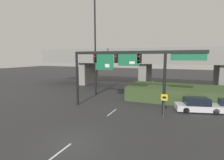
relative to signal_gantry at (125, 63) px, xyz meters
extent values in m
plane|color=#2D2D30|center=(-1.01, -8.24, -5.15)|extent=(160.00, 160.00, 0.00)
cube|color=silver|center=(-1.01, -9.69, -5.15)|extent=(0.14, 2.40, 0.01)
cube|color=silver|center=(-1.01, -1.22, -5.15)|extent=(0.14, 2.40, 0.01)
cube|color=silver|center=(-1.01, 7.25, -5.15)|extent=(0.14, 2.40, 0.01)
cube|color=silver|center=(-1.01, 15.71, -5.15)|extent=(0.14, 2.40, 0.01)
cube|color=silver|center=(-1.01, 24.18, -5.15)|extent=(0.14, 2.40, 0.01)
cylinder|color=black|center=(-6.08, 0.02, -1.94)|extent=(0.28, 0.28, 6.43)
cylinder|color=black|center=(4.06, 0.02, -1.94)|extent=(0.28, 0.28, 6.43)
cube|color=black|center=(0.84, 0.02, 1.11)|extent=(13.84, 0.32, 0.32)
cube|color=black|center=(-3.54, 0.02, 0.48)|extent=(0.40, 0.28, 0.95)
sphere|color=red|center=(-3.54, -0.15, 0.69)|extent=(0.22, 0.22, 0.22)
sphere|color=black|center=(-3.54, -0.15, 0.27)|extent=(0.22, 0.22, 0.22)
cube|color=black|center=(-1.01, 0.02, 0.48)|extent=(0.40, 0.28, 0.95)
sphere|color=red|center=(-1.01, -0.15, 0.69)|extent=(0.22, 0.22, 0.22)
sphere|color=black|center=(-1.01, -0.15, 0.27)|extent=(0.22, 0.22, 0.22)
cube|color=black|center=(1.53, 0.02, 0.48)|extent=(0.40, 0.28, 0.95)
sphere|color=red|center=(1.53, -0.15, 0.69)|extent=(0.22, 0.22, 0.22)
sphere|color=black|center=(1.53, -0.15, 0.27)|extent=(0.22, 0.22, 0.22)
cube|color=#196B42|center=(-2.40, -0.08, 0.09)|extent=(2.13, 0.08, 1.73)
cube|color=white|center=(-2.03, -0.13, -0.30)|extent=(0.53, 0.03, 0.38)
cube|color=#196B42|center=(0.39, -0.08, 0.34)|extent=(2.29, 0.08, 1.23)
cube|color=white|center=(0.79, -0.13, 0.06)|extent=(0.57, 0.03, 0.27)
cube|color=#196B42|center=(6.10, -0.04, 0.63)|extent=(3.10, 0.07, 0.64)
cylinder|color=#4C4C4C|center=(4.20, -0.77, -3.98)|extent=(0.08, 0.08, 2.34)
cube|color=yellow|center=(4.20, -0.81, -3.16)|extent=(0.60, 0.03, 0.60)
cube|color=black|center=(4.20, -0.83, -3.16)|extent=(0.33, 0.01, 0.21)
cylinder|color=black|center=(-6.81, 6.15, 2.07)|extent=(0.24, 0.24, 14.44)
cube|color=gray|center=(-1.01, 15.65, 0.38)|extent=(43.97, 7.37, 1.83)
cube|color=gray|center=(-1.01, 12.17, 1.74)|extent=(43.97, 0.40, 0.90)
cube|color=gray|center=(-13.47, 15.65, -2.84)|extent=(1.40, 5.89, 4.61)
cube|color=gray|center=(-1.01, 15.65, -2.84)|extent=(1.40, 5.89, 4.61)
cube|color=gray|center=(11.45, 15.65, -2.84)|extent=(1.40, 5.89, 4.61)
cube|color=#384C28|center=(6.22, 7.23, -4.23)|extent=(15.12, 6.64, 1.85)
cube|color=silver|center=(7.40, 2.57, -4.69)|extent=(4.95, 2.95, 0.61)
cube|color=black|center=(7.22, 2.52, -4.02)|extent=(2.75, 2.22, 0.71)
cylinder|color=black|center=(8.59, 3.72, -4.83)|extent=(0.67, 0.37, 0.64)
cylinder|color=black|center=(9.00, 2.12, -4.83)|extent=(0.67, 0.37, 0.64)
cylinder|color=black|center=(5.81, 3.01, -4.83)|extent=(0.67, 0.37, 0.64)
cylinder|color=black|center=(6.21, 1.42, -4.83)|extent=(0.67, 0.37, 0.64)
cylinder|color=black|center=(9.28, 4.30, -4.83)|extent=(0.66, 0.27, 0.64)
cylinder|color=black|center=(9.41, 2.73, -4.83)|extent=(0.66, 0.27, 0.64)
camera|label=1|loc=(5.80, -17.67, 0.65)|focal=28.00mm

